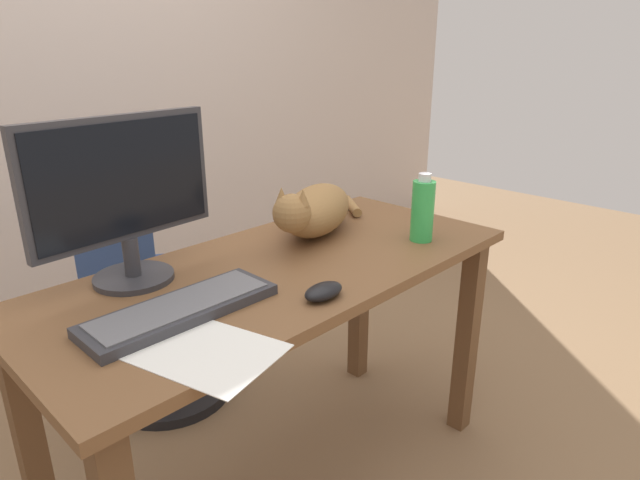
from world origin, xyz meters
name	(u,v)px	position (x,y,z in m)	size (l,w,h in m)	color
back_wall	(40,51)	(0.00, 1.51, 1.30)	(6.00, 0.04, 2.60)	beige
desk	(284,306)	(0.00, 0.00, 0.63)	(1.38, 0.61, 0.76)	brown
office_chair	(152,309)	(-0.05, 0.69, 0.40)	(0.49, 0.48, 0.92)	black
monitor	(124,194)	(-0.33, 0.19, 0.98)	(0.48, 0.20, 0.41)	#333338
keyboard	(181,309)	(-0.35, -0.05, 0.77)	(0.44, 0.15, 0.03)	#333338
cat	(315,210)	(0.24, 0.11, 0.84)	(0.57, 0.31, 0.20)	olive
computer_mouse	(323,291)	(-0.07, -0.23, 0.78)	(0.11, 0.06, 0.04)	black
paper_sheet	(202,350)	(-0.41, -0.22, 0.76)	(0.21, 0.30, 0.00)	white
water_bottle	(423,210)	(0.43, -0.16, 0.85)	(0.07, 0.07, 0.21)	green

